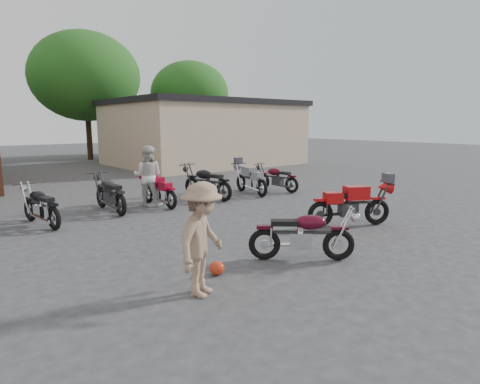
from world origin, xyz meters
TOP-DOWN VIEW (x-y plane):
  - ground at (0.00, 0.00)m, footprint 90.00×90.00m
  - stucco_building at (8.50, 15.00)m, footprint 10.00×8.00m
  - tree_2 at (4.00, 22.00)m, footprint 7.04×7.04m
  - tree_3 at (12.00, 22.00)m, footprint 6.08×6.08m
  - vintage_motorcycle at (0.08, -0.77)m, footprint 1.80×1.66m
  - sportbike at (2.82, 0.18)m, footprint 2.09×1.55m
  - helmet at (-1.56, -0.37)m, footprint 0.28×0.28m
  - person_light at (0.10, 5.44)m, footprint 1.11×1.09m
  - person_tan at (-2.16, -0.86)m, footprint 1.24×1.07m
  - row_bike_2 at (-2.99, 4.96)m, footprint 0.91×1.92m
  - row_bike_3 at (-1.09, 5.41)m, footprint 0.67×1.98m
  - row_bike_4 at (0.34, 5.27)m, footprint 0.68×1.84m
  - row_bike_5 at (2.11, 5.32)m, footprint 1.02×2.16m
  - row_bike_6 at (3.84, 5.11)m, footprint 0.96×2.02m
  - row_bike_7 at (4.97, 4.97)m, footprint 0.83×1.88m

SIDE VIEW (x-z plane):
  - ground at x=0.00m, z-range 0.00..0.00m
  - helmet at x=-1.56m, z-range 0.00..0.23m
  - row_bike_4 at x=0.34m, z-range 0.00..1.05m
  - row_bike_7 at x=4.97m, z-range 0.00..1.05m
  - row_bike_2 at x=-2.99m, z-range 0.00..1.07m
  - vintage_motorcycle at x=0.08m, z-range 0.00..1.07m
  - row_bike_6 at x=3.84m, z-range 0.00..1.12m
  - row_bike_3 at x=-1.09m, z-range 0.00..1.15m
  - sportbike at x=2.82m, z-range 0.00..1.17m
  - row_bike_5 at x=2.11m, z-range 0.00..1.20m
  - person_tan at x=-2.16m, z-range 0.00..1.66m
  - person_light at x=0.10m, z-range 0.00..1.81m
  - stucco_building at x=8.50m, z-range 0.00..3.50m
  - tree_3 at x=12.00m, z-range 0.00..7.60m
  - tree_2 at x=4.00m, z-range 0.00..8.80m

